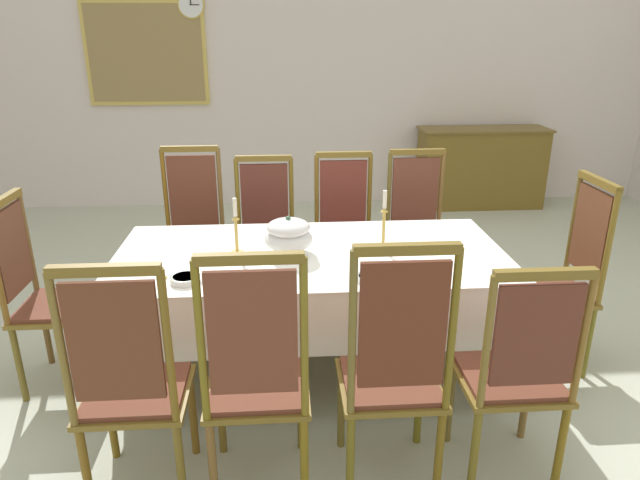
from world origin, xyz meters
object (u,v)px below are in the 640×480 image
Objects in this scene: chair_south_a at (130,382)px; chair_north_b at (265,232)px; chair_south_d at (516,370)px; mounted_clock at (191,5)px; chair_north_a at (193,231)px; spoon_primary at (390,277)px; candlestick_west at (236,233)px; bowl_near_right at (186,278)px; framed_painting at (146,53)px; candlestick_east at (384,227)px; sideboard at (481,167)px; soup_tureen at (288,235)px; bowl_near_left at (371,278)px; chair_south_c at (394,368)px; chair_north_c at (345,230)px; chair_south_b at (256,375)px; chair_head_west at (44,292)px; dining_table at (311,265)px; chair_head_east at (563,274)px; chair_north_d at (417,227)px; spoon_secondary at (164,279)px.

chair_north_b is at bearing 74.50° from chair_south_a.
mounted_clock is (-1.88, 4.46, 1.63)m from chair_south_d.
spoon_primary is (1.17, -1.30, 0.18)m from chair_north_a.
mounted_clock reaches higher than candlestick_west.
bowl_near_right is 0.12× the size of framed_painting.
candlestick_east is 3.75m from sideboard.
spoon_primary is at bearing -36.92° from soup_tureen.
chair_south_c is at bearing -87.64° from bowl_near_left.
chair_north_c is at bearing 52.21° from sideboard.
spoon_primary is (0.50, -0.38, -0.10)m from soup_tureen.
chair_south_a reaches higher than chair_north_c.
chair_south_b is 0.70m from bowl_near_right.
chair_south_b is at bearing 105.45° from chair_north_a.
chair_head_west is 0.94m from bowl_near_right.
chair_south_a is 6.44× the size of spoon_primary.
chair_south_d reaches higher than dining_table.
chair_south_d is (0.53, -1.84, -0.01)m from chair_north_c.
candlestick_east reaches higher than dining_table.
chair_head_west is 1.39m from soup_tureen.
candlestick_east is at bearing -60.95° from framed_painting.
chair_south_b is 1.02× the size of chair_head_east.
chair_north_b reaches higher than candlestick_west.
chair_south_c is 2.01m from chair_head_west.
chair_south_c reaches higher than candlestick_east.
chair_south_c is 1.92m from chair_north_d.
chair_south_c is (0.57, -0.00, 0.01)m from chair_south_b.
soup_tureen is at bearing 55.56° from sideboard.
chair_south_d is 6.07× the size of spoon_primary.
spoon_primary is (1.17, 0.55, 0.19)m from chair_south_a.
dining_table is 1.22m from chair_south_a.
chair_head_east reaches higher than soup_tureen.
chair_south_d is at bearing 106.16° from chair_north_c.
chair_south_a is at bearing 90.00° from chair_north_a.
chair_north_a is 1.09m from chair_north_c.
chair_north_b is at bearing 99.57° from soup_tureen.
chair_north_b is 1.52m from chair_head_west.
framed_painting is (-1.97, 3.55, 0.80)m from candlestick_east.
chair_north_b is 6.21× the size of spoon_secondary.
sideboard is at bearing 55.26° from chair_south_a.
chair_north_a is at bearing -0.10° from chair_north_d.
chair_north_b reaches higher than chair_south_d.
chair_head_west is 0.96× the size of chair_head_east.
chair_south_b is 3.37× the size of candlestick_east.
chair_north_c is (0.57, 1.85, -0.02)m from chair_south_b.
bowl_near_left is (-0.02, 0.52, 0.18)m from chair_south_c.
chair_south_b is at bearing 117.71° from chair_head_east.
chair_south_d is 5.20m from framed_painting.
sideboard is at bearing -4.39° from mounted_clock.
spoon_secondary is (-0.11, 0.03, -0.01)m from bowl_near_right.
chair_north_a is 0.91× the size of framed_painting.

